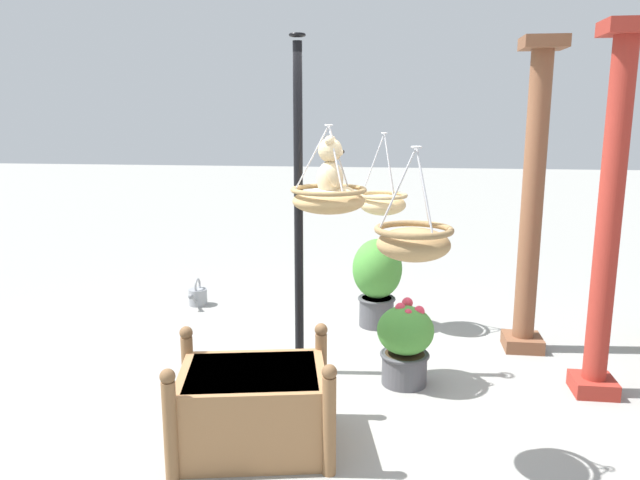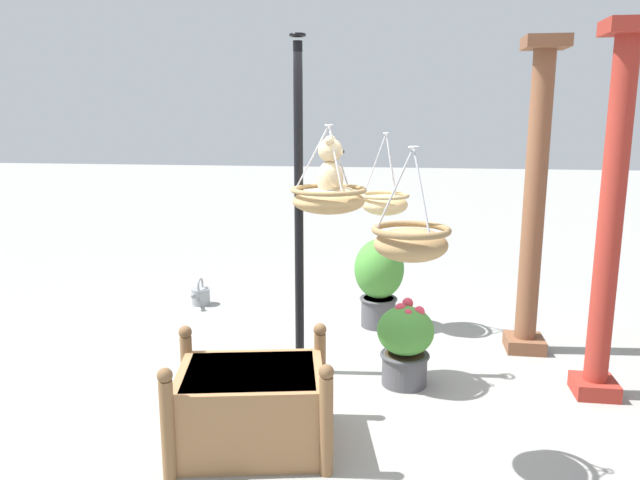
{
  "view_description": "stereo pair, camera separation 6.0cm",
  "coord_description": "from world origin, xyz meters",
  "px_view_note": "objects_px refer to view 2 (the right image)",
  "views": [
    {
      "loc": [
        4.4,
        0.61,
        2.05
      ],
      "look_at": [
        -0.0,
        0.04,
        1.13
      ],
      "focal_mm": 34.12,
      "sensor_mm": 36.0,
      "label": 1
    },
    {
      "loc": [
        4.39,
        0.67,
        2.05
      ],
      "look_at": [
        -0.0,
        0.04,
        1.13
      ],
      "focal_mm": 34.12,
      "sensor_mm": 36.0,
      "label": 2
    }
  ],
  "objects_px": {
    "hanging_basket_with_teddy": "(329,199)",
    "watering_can": "(200,296)",
    "greenhouse_pillar_left": "(610,225)",
    "potted_plant_flowering_red": "(379,278)",
    "wooden_planter_box": "(251,405)",
    "potted_plant_trailing_ivy": "(405,342)",
    "teddy_bear": "(332,172)",
    "hanging_basket_right_low": "(411,242)",
    "display_pole_central": "(299,272)",
    "greenhouse_pillar_right": "(534,207)",
    "hanging_basket_left_high": "(385,203)"
  },
  "relations": [
    {
      "from": "teddy_bear",
      "to": "hanging_basket_right_low",
      "type": "distance_m",
      "value": 1.26
    },
    {
      "from": "hanging_basket_with_teddy",
      "to": "hanging_basket_right_low",
      "type": "relative_size",
      "value": 1.03
    },
    {
      "from": "potted_plant_trailing_ivy",
      "to": "watering_can",
      "type": "relative_size",
      "value": 1.88
    },
    {
      "from": "display_pole_central",
      "to": "potted_plant_flowering_red",
      "type": "xyz_separation_m",
      "value": [
        -1.19,
        0.57,
        -0.35
      ]
    },
    {
      "from": "display_pole_central",
      "to": "hanging_basket_with_teddy",
      "type": "xyz_separation_m",
      "value": [
        0.15,
        0.25,
        0.6
      ]
    },
    {
      "from": "teddy_bear",
      "to": "greenhouse_pillar_left",
      "type": "bearing_deg",
      "value": 91.73
    },
    {
      "from": "greenhouse_pillar_left",
      "to": "potted_plant_flowering_red",
      "type": "height_order",
      "value": "greenhouse_pillar_left"
    },
    {
      "from": "hanging_basket_right_low",
      "to": "potted_plant_flowering_red",
      "type": "xyz_separation_m",
      "value": [
        -2.43,
        -0.27,
        -0.87
      ]
    },
    {
      "from": "display_pole_central",
      "to": "potted_plant_trailing_ivy",
      "type": "xyz_separation_m",
      "value": [
        0.11,
        0.84,
        -0.5
      ]
    },
    {
      "from": "display_pole_central",
      "to": "hanging_basket_left_high",
      "type": "xyz_separation_m",
      "value": [
        -1.13,
        0.62,
        0.4
      ]
    },
    {
      "from": "greenhouse_pillar_left",
      "to": "potted_plant_flowering_red",
      "type": "relative_size",
      "value": 3.05
    },
    {
      "from": "display_pole_central",
      "to": "hanging_basket_left_high",
      "type": "bearing_deg",
      "value": 151.34
    },
    {
      "from": "hanging_basket_left_high",
      "to": "greenhouse_pillar_right",
      "type": "height_order",
      "value": "greenhouse_pillar_right"
    },
    {
      "from": "potted_plant_flowering_red",
      "to": "potted_plant_trailing_ivy",
      "type": "xyz_separation_m",
      "value": [
        1.3,
        0.26,
        -0.15
      ]
    },
    {
      "from": "display_pole_central",
      "to": "teddy_bear",
      "type": "distance_m",
      "value": 0.86
    },
    {
      "from": "potted_plant_flowering_red",
      "to": "hanging_basket_left_high",
      "type": "bearing_deg",
      "value": 33.98
    },
    {
      "from": "hanging_basket_with_teddy",
      "to": "potted_plant_trailing_ivy",
      "type": "bearing_deg",
      "value": 94.07
    },
    {
      "from": "wooden_planter_box",
      "to": "teddy_bear",
      "type": "bearing_deg",
      "value": 159.03
    },
    {
      "from": "teddy_bear",
      "to": "watering_can",
      "type": "relative_size",
      "value": 1.3
    },
    {
      "from": "hanging_basket_left_high",
      "to": "hanging_basket_right_low",
      "type": "bearing_deg",
      "value": 5.54
    },
    {
      "from": "wooden_planter_box",
      "to": "potted_plant_trailing_ivy",
      "type": "bearing_deg",
      "value": 137.49
    },
    {
      "from": "greenhouse_pillar_left",
      "to": "wooden_planter_box",
      "type": "xyz_separation_m",
      "value": [
        1.05,
        -2.35,
        -1.01
      ]
    },
    {
      "from": "watering_can",
      "to": "potted_plant_flowering_red",
      "type": "bearing_deg",
      "value": 78.18
    },
    {
      "from": "hanging_basket_left_high",
      "to": "watering_can",
      "type": "height_order",
      "value": "hanging_basket_left_high"
    },
    {
      "from": "hanging_basket_with_teddy",
      "to": "greenhouse_pillar_right",
      "type": "xyz_separation_m",
      "value": [
        -0.9,
        1.64,
        -0.16
      ]
    },
    {
      "from": "hanging_basket_with_teddy",
      "to": "watering_can",
      "type": "relative_size",
      "value": 1.85
    },
    {
      "from": "teddy_bear",
      "to": "potted_plant_flowering_red",
      "type": "distance_m",
      "value": 1.8
    },
    {
      "from": "greenhouse_pillar_right",
      "to": "wooden_planter_box",
      "type": "bearing_deg",
      "value": -46.55
    },
    {
      "from": "teddy_bear",
      "to": "greenhouse_pillar_right",
      "type": "xyz_separation_m",
      "value": [
        -0.9,
        1.62,
        -0.36
      ]
    },
    {
      "from": "hanging_basket_right_low",
      "to": "watering_can",
      "type": "xyz_separation_m",
      "value": [
        -2.84,
        -2.24,
        -1.26
      ]
    },
    {
      "from": "hanging_basket_with_teddy",
      "to": "watering_can",
      "type": "bearing_deg",
      "value": -136.9
    },
    {
      "from": "potted_plant_flowering_red",
      "to": "potted_plant_trailing_ivy",
      "type": "height_order",
      "value": "potted_plant_flowering_red"
    },
    {
      "from": "teddy_bear",
      "to": "hanging_basket_with_teddy",
      "type": "bearing_deg",
      "value": -90.0
    },
    {
      "from": "hanging_basket_with_teddy",
      "to": "watering_can",
      "type": "height_order",
      "value": "hanging_basket_with_teddy"
    },
    {
      "from": "potted_plant_trailing_ivy",
      "to": "teddy_bear",
      "type": "bearing_deg",
      "value": -85.77
    },
    {
      "from": "hanging_basket_left_high",
      "to": "greenhouse_pillar_left",
      "type": "bearing_deg",
      "value": 53.13
    },
    {
      "from": "wooden_planter_box",
      "to": "hanging_basket_right_low",
      "type": "bearing_deg",
      "value": 84.35
    },
    {
      "from": "greenhouse_pillar_left",
      "to": "potted_plant_trailing_ivy",
      "type": "bearing_deg",
      "value": -89.28
    },
    {
      "from": "display_pole_central",
      "to": "potted_plant_flowering_red",
      "type": "distance_m",
      "value": 1.37
    },
    {
      "from": "teddy_bear",
      "to": "wooden_planter_box",
      "type": "relative_size",
      "value": 0.41
    },
    {
      "from": "teddy_bear",
      "to": "hanging_basket_right_low",
      "type": "height_order",
      "value": "teddy_bear"
    },
    {
      "from": "hanging_basket_with_teddy",
      "to": "teddy_bear",
      "type": "bearing_deg",
      "value": 90.0
    },
    {
      "from": "potted_plant_flowering_red",
      "to": "watering_can",
      "type": "height_order",
      "value": "potted_plant_flowering_red"
    },
    {
      "from": "hanging_basket_right_low",
      "to": "greenhouse_pillar_right",
      "type": "xyz_separation_m",
      "value": [
        -1.99,
        1.04,
        -0.08
      ]
    },
    {
      "from": "hanging_basket_with_teddy",
      "to": "hanging_basket_right_low",
      "type": "height_order",
      "value": "hanging_basket_with_teddy"
    },
    {
      "from": "hanging_basket_with_teddy",
      "to": "hanging_basket_left_high",
      "type": "xyz_separation_m",
      "value": [
        -1.28,
        0.37,
        -0.21
      ]
    },
    {
      "from": "display_pole_central",
      "to": "hanging_basket_left_high",
      "type": "height_order",
      "value": "display_pole_central"
    },
    {
      "from": "greenhouse_pillar_left",
      "to": "watering_can",
      "type": "distance_m",
      "value": 4.18
    },
    {
      "from": "greenhouse_pillar_left",
      "to": "potted_plant_flowering_red",
      "type": "distance_m",
      "value": 2.25
    },
    {
      "from": "wooden_planter_box",
      "to": "potted_plant_flowering_red",
      "type": "height_order",
      "value": "potted_plant_flowering_red"
    }
  ]
}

